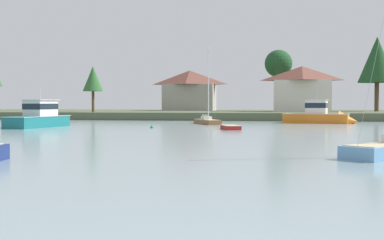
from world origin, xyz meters
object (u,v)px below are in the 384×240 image
at_px(dinghy_red, 231,128).
at_px(mooring_buoy_green, 152,127).
at_px(cruiser_teal, 43,120).
at_px(sailboat_wood, 207,122).
at_px(cruiser_orange, 323,118).

xyz_separation_m(dinghy_red, mooring_buoy_green, (-8.87, 1.89, -0.09)).
bearing_deg(cruiser_teal, mooring_buoy_green, -1.77).
relative_size(dinghy_red, cruiser_teal, 0.35).
distance_m(sailboat_wood, mooring_buoy_green, 12.61).
distance_m(dinghy_red, mooring_buoy_green, 9.07).
height_order(dinghy_red, cruiser_orange, cruiser_orange).
height_order(cruiser_teal, mooring_buoy_green, cruiser_teal).
xyz_separation_m(dinghy_red, sailboat_wood, (-4.36, 13.66, 0.06)).
bearing_deg(dinghy_red, sailboat_wood, 107.68).
distance_m(dinghy_red, sailboat_wood, 14.34).
bearing_deg(mooring_buoy_green, cruiser_teal, 178.23).
bearing_deg(dinghy_red, cruiser_teal, 174.03).
xyz_separation_m(cruiser_orange, cruiser_teal, (-32.59, -16.99, 0.06)).
relative_size(sailboat_wood, cruiser_teal, 0.97).
xyz_separation_m(dinghy_red, cruiser_teal, (-21.86, 2.29, 0.61)).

